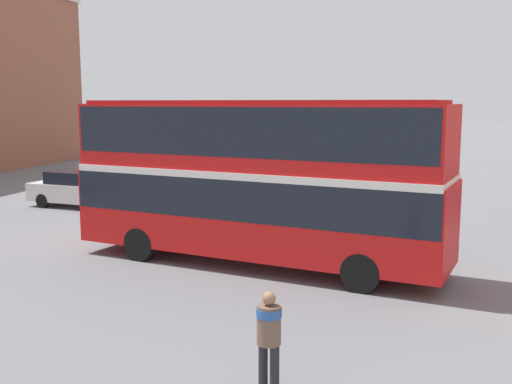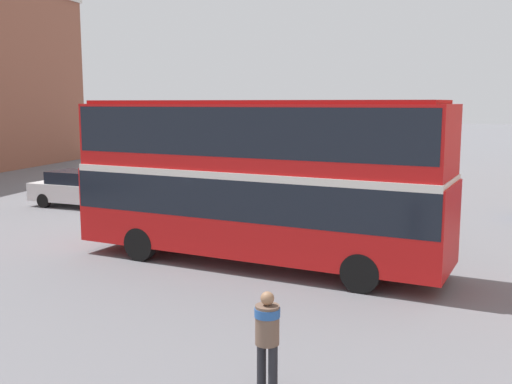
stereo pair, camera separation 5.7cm
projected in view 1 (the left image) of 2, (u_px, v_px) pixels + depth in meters
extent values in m
plane|color=slate|center=(242.00, 261.00, 17.53)|extent=(240.00, 240.00, 0.00)
cube|color=red|center=(256.00, 212.00, 16.93)|extent=(11.02, 4.80, 2.22)
cube|color=red|center=(256.00, 139.00, 16.63)|extent=(10.85, 4.69, 1.92)
cube|color=black|center=(256.00, 194.00, 16.86)|extent=(10.92, 4.81, 1.09)
cube|color=black|center=(256.00, 130.00, 16.59)|extent=(10.70, 4.69, 1.30)
cube|color=silver|center=(256.00, 172.00, 16.76)|extent=(10.92, 4.80, 0.20)
cube|color=#A91111|center=(256.00, 102.00, 16.48)|extent=(10.34, 4.41, 0.10)
cylinder|color=black|center=(385.00, 252.00, 16.59)|extent=(1.03, 0.50, 0.98)
cylinder|color=black|center=(361.00, 273.00, 14.56)|extent=(1.03, 0.50, 0.98)
cylinder|color=black|center=(184.00, 229.00, 19.52)|extent=(1.03, 0.50, 0.98)
cylinder|color=black|center=(140.00, 244.00, 17.49)|extent=(1.03, 0.50, 0.98)
cylinder|color=#232328|center=(275.00, 370.00, 9.45)|extent=(0.15, 0.15, 0.80)
cylinder|color=#232328|center=(263.00, 365.00, 9.63)|extent=(0.15, 0.15, 0.80)
cylinder|color=brown|center=(269.00, 325.00, 9.43)|extent=(0.53, 0.53, 0.64)
cylinder|color=#28569E|center=(269.00, 312.00, 9.40)|extent=(0.56, 0.56, 0.14)
sphere|color=#936B4C|center=(269.00, 298.00, 9.37)|extent=(0.22, 0.22, 0.22)
cube|color=silver|center=(81.00, 192.00, 26.45)|extent=(4.86, 2.49, 0.79)
cube|color=black|center=(77.00, 177.00, 26.42)|extent=(2.63, 1.98, 0.54)
cylinder|color=black|center=(120.00, 199.00, 26.71)|extent=(0.65, 0.31, 0.62)
cylinder|color=black|center=(97.00, 205.00, 25.20)|extent=(0.65, 0.31, 0.62)
cylinder|color=black|center=(68.00, 195.00, 27.80)|extent=(0.65, 0.31, 0.62)
cylinder|color=black|center=(43.00, 201.00, 26.29)|extent=(0.65, 0.31, 0.62)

